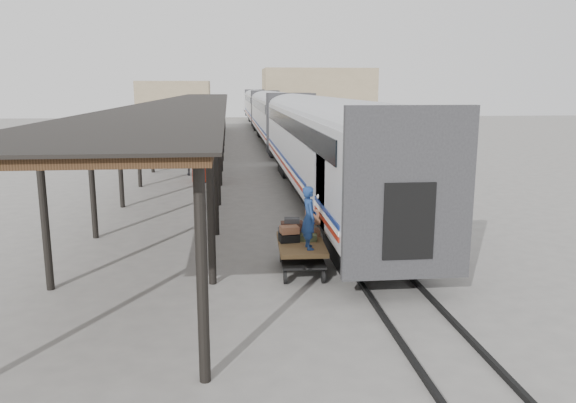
% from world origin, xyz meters
% --- Properties ---
extents(ground, '(160.00, 160.00, 0.00)m').
position_xyz_m(ground, '(0.00, 0.00, 0.00)').
color(ground, slate).
rests_on(ground, ground).
extents(train, '(3.45, 76.01, 4.01)m').
position_xyz_m(train, '(3.19, 33.79, 2.69)').
color(train, silver).
rests_on(train, ground).
extents(canopy, '(4.90, 64.30, 4.15)m').
position_xyz_m(canopy, '(-3.40, 24.00, 4.00)').
color(canopy, '#422B19').
rests_on(canopy, ground).
extents(rails, '(1.54, 150.00, 0.12)m').
position_xyz_m(rails, '(3.20, 34.00, 0.06)').
color(rails, black).
rests_on(rails, ground).
extents(building_far, '(18.00, 10.00, 8.00)m').
position_xyz_m(building_far, '(14.00, 78.00, 4.00)').
color(building_far, tan).
rests_on(building_far, ground).
extents(building_left, '(12.00, 8.00, 6.00)m').
position_xyz_m(building_left, '(-10.00, 82.00, 3.00)').
color(building_left, tan).
rests_on(building_left, ground).
extents(baggage_cart, '(1.34, 2.45, 0.86)m').
position_xyz_m(baggage_cart, '(1.07, -1.28, 0.65)').
color(baggage_cart, brown).
rests_on(baggage_cart, ground).
extents(suitcase_stack, '(1.24, 1.00, 0.57)m').
position_xyz_m(suitcase_stack, '(0.93, -0.89, 1.07)').
color(suitcase_stack, '#39393B').
rests_on(suitcase_stack, baggage_cart).
extents(luggage_tug, '(1.18, 1.50, 1.16)m').
position_xyz_m(luggage_tug, '(-2.25, 14.39, 0.53)').
color(luggage_tug, maroon).
rests_on(luggage_tug, ground).
extents(porter, '(0.45, 0.64, 1.68)m').
position_xyz_m(porter, '(1.20, -1.93, 1.70)').
color(porter, navy).
rests_on(porter, baggage_cart).
extents(pedestrian, '(1.21, 0.66, 1.96)m').
position_xyz_m(pedestrian, '(-3.06, 16.55, 0.98)').
color(pedestrian, black).
rests_on(pedestrian, ground).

